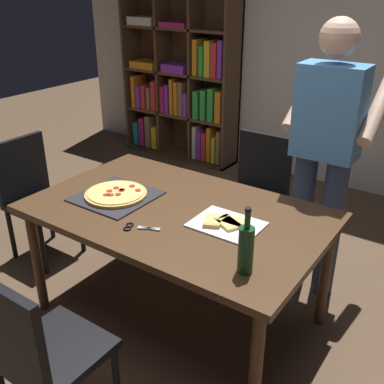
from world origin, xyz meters
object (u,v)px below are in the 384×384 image
(bookshelf, at_px, (182,82))
(chair_left_end, at_px, (33,191))
(pepperoni_pizza_on_tray, at_px, (116,195))
(dining_table, at_px, (177,220))
(kitchen_scissors, at_px, (136,227))
(wine_bottle, at_px, (246,248))
(person_serving_pizza, at_px, (326,148))
(chair_near_camera, at_px, (36,349))
(chair_far_side, at_px, (257,187))

(bookshelf, bearing_deg, chair_left_end, -81.24)
(chair_left_end, bearing_deg, pepperoni_pizza_on_tray, -4.83)
(chair_left_end, bearing_deg, dining_table, 0.00)
(chair_left_end, xyz_separation_m, kitchen_scissors, (1.27, -0.29, 0.24))
(wine_bottle, bearing_deg, kitchen_scissors, 178.59)
(person_serving_pizza, distance_m, wine_bottle, 1.10)
(bookshelf, bearing_deg, person_serving_pizza, -35.48)
(chair_near_camera, distance_m, person_serving_pizza, 1.93)
(chair_near_camera, bearing_deg, chair_left_end, 142.70)
(dining_table, distance_m, pepperoni_pizza_on_tray, 0.41)
(chair_left_end, relative_size, pepperoni_pizza_on_tray, 2.10)
(wine_bottle, bearing_deg, chair_near_camera, -131.07)
(chair_far_side, bearing_deg, chair_left_end, -142.70)
(chair_left_end, bearing_deg, wine_bottle, -9.18)
(kitchen_scissors, bearing_deg, chair_near_camera, -86.07)
(chair_far_side, relative_size, bookshelf, 0.46)
(chair_far_side, xyz_separation_m, person_serving_pizza, (0.55, -0.22, 0.49))
(bookshelf, xyz_separation_m, pepperoni_pizza_on_tray, (1.29, -2.46, -0.11))
(chair_left_end, height_order, pepperoni_pizza_on_tray, chair_left_end)
(kitchen_scissors, bearing_deg, wine_bottle, -1.41)
(dining_table, relative_size, chair_left_end, 1.85)
(chair_near_camera, bearing_deg, dining_table, 90.00)
(dining_table, bearing_deg, chair_far_side, 90.00)
(person_serving_pizza, bearing_deg, chair_far_side, 158.15)
(bookshelf, bearing_deg, dining_table, -54.66)
(dining_table, distance_m, bookshelf, 2.92)
(person_serving_pizza, distance_m, pepperoni_pizza_on_tray, 1.30)
(chair_near_camera, relative_size, pepperoni_pizza_on_tray, 2.10)
(chair_far_side, relative_size, person_serving_pizza, 0.51)
(chair_left_end, relative_size, wine_bottle, 2.85)
(chair_near_camera, bearing_deg, pepperoni_pizza_on_tray, 112.96)
(pepperoni_pizza_on_tray, xyz_separation_m, kitchen_scissors, (0.34, -0.22, -0.01))
(chair_far_side, bearing_deg, wine_bottle, -65.32)
(chair_left_end, bearing_deg, chair_near_camera, -37.30)
(chair_far_side, distance_m, kitchen_scissors, 1.32)
(bookshelf, bearing_deg, kitchen_scissors, -58.51)
(wine_bottle, bearing_deg, bookshelf, 130.43)
(dining_table, bearing_deg, chair_near_camera, -90.00)
(dining_table, bearing_deg, pepperoni_pizza_on_tray, -168.71)
(pepperoni_pizza_on_tray, relative_size, kitchen_scissors, 2.18)
(bookshelf, bearing_deg, wine_bottle, -49.57)
(chair_far_side, relative_size, chair_left_end, 1.00)
(chair_near_camera, distance_m, wine_bottle, 0.99)
(chair_near_camera, distance_m, chair_far_side, 2.01)
(chair_left_end, distance_m, kitchen_scissors, 1.33)
(chair_near_camera, bearing_deg, chair_far_side, 90.00)
(chair_far_side, xyz_separation_m, chair_left_end, (-1.32, -1.00, 0.00))
(dining_table, bearing_deg, bookshelf, 125.34)
(dining_table, xyz_separation_m, chair_left_end, (-1.32, 0.00, -0.17))
(chair_far_side, bearing_deg, pepperoni_pizza_on_tray, -109.92)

